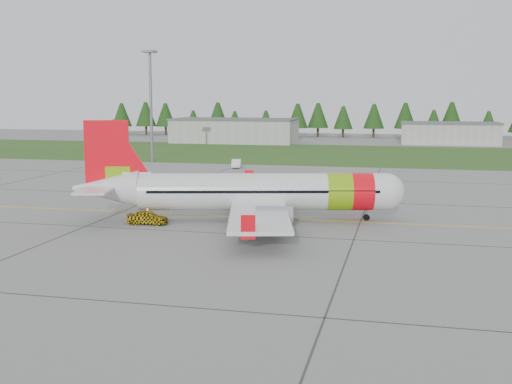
# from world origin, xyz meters

# --- Properties ---
(ground) EXTENTS (320.00, 320.00, 0.00)m
(ground) POSITION_xyz_m (0.00, 0.00, 0.00)
(ground) COLOR gray
(ground) RESTS_ON ground
(aircraft) EXTENTS (31.98, 30.04, 9.83)m
(aircraft) POSITION_xyz_m (-0.16, 6.46, 2.84)
(aircraft) COLOR silver
(aircraft) RESTS_ON ground
(follow_me_car) EXTENTS (1.45, 1.67, 3.92)m
(follow_me_car) POSITION_xyz_m (-9.70, 2.30, 1.96)
(follow_me_car) COLOR yellow
(follow_me_car) RESTS_ON ground
(service_van) EXTENTS (1.80, 1.74, 4.38)m
(service_van) POSITION_xyz_m (-14.09, 51.69, 2.19)
(service_van) COLOR white
(service_van) RESTS_ON ground
(grass_strip) EXTENTS (320.00, 50.00, 0.03)m
(grass_strip) POSITION_xyz_m (0.00, 82.00, 0.01)
(grass_strip) COLOR #30561E
(grass_strip) RESTS_ON ground
(taxi_guideline) EXTENTS (120.00, 0.25, 0.02)m
(taxi_guideline) POSITION_xyz_m (0.00, 8.00, 0.01)
(taxi_guideline) COLOR gold
(taxi_guideline) RESTS_ON ground
(hangar_west) EXTENTS (32.00, 14.00, 6.00)m
(hangar_west) POSITION_xyz_m (-30.00, 110.00, 3.00)
(hangar_west) COLOR #A8A8A3
(hangar_west) RESTS_ON ground
(hangar_east) EXTENTS (24.00, 12.00, 5.20)m
(hangar_east) POSITION_xyz_m (25.00, 118.00, 2.60)
(hangar_east) COLOR #A8A8A3
(hangar_east) RESTS_ON ground
(floodlight_mast) EXTENTS (0.50, 0.50, 20.00)m
(floodlight_mast) POSITION_xyz_m (-32.00, 58.00, 10.00)
(floodlight_mast) COLOR slate
(floodlight_mast) RESTS_ON ground
(treeline) EXTENTS (160.00, 8.00, 10.00)m
(treeline) POSITION_xyz_m (0.00, 138.00, 5.00)
(treeline) COLOR #1C3F14
(treeline) RESTS_ON ground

